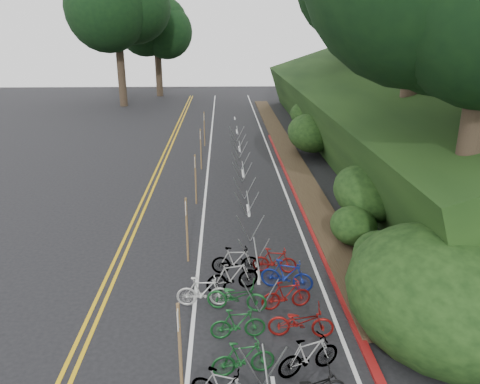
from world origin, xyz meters
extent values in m
plane|color=black|center=(0.00, 0.00, 0.00)|extent=(120.00, 120.00, 0.00)
cube|color=gold|center=(-2.15, 10.00, 0.00)|extent=(0.12, 80.00, 0.01)
cube|color=gold|center=(-1.85, 10.00, 0.00)|extent=(0.12, 80.00, 0.01)
cube|color=silver|center=(1.00, 10.00, 0.00)|extent=(0.12, 80.00, 0.01)
cube|color=silver|center=(5.20, 10.00, 0.00)|extent=(0.12, 80.00, 0.01)
cube|color=silver|center=(3.10, 4.00, 0.00)|extent=(0.10, 1.60, 0.01)
cube|color=silver|center=(3.10, 10.00, 0.00)|extent=(0.10, 1.60, 0.01)
cube|color=silver|center=(3.10, 16.00, 0.00)|extent=(0.10, 1.60, 0.01)
cube|color=silver|center=(3.10, 22.00, 0.00)|extent=(0.10, 1.60, 0.01)
cube|color=silver|center=(3.10, 28.00, 0.00)|extent=(0.10, 1.60, 0.01)
cube|color=silver|center=(3.10, 34.00, 0.00)|extent=(0.10, 1.60, 0.01)
cube|color=maroon|center=(5.70, 12.00, 0.05)|extent=(0.25, 28.00, 0.10)
cube|color=black|center=(13.50, 22.00, 2.80)|extent=(12.32, 44.00, 9.11)
cube|color=#382819|center=(6.40, 22.00, 0.08)|extent=(1.40, 44.00, 0.16)
ellipsoid|color=#284C19|center=(7.20, 3.00, 1.04)|extent=(2.00, 2.80, 1.60)
ellipsoid|color=#284C19|center=(8.00, 8.00, 1.55)|extent=(2.60, 3.64, 2.08)
ellipsoid|color=#284C19|center=(9.20, 14.00, 1.99)|extent=(2.20, 3.08, 1.76)
ellipsoid|color=#284C19|center=(7.80, 20.00, 1.56)|extent=(3.00, 4.20, 2.40)
ellipsoid|color=#284C19|center=(8.50, 26.00, 1.73)|extent=(2.40, 3.36, 1.92)
ellipsoid|color=#284C19|center=(9.80, 30.00, 2.41)|extent=(2.80, 3.92, 2.24)
ellipsoid|color=#284C19|center=(7.00, 6.00, 0.90)|extent=(1.80, 2.52, 1.44)
ellipsoid|color=#284C19|center=(10.00, 18.00, 2.60)|extent=(3.20, 4.48, 2.56)
ellipsoid|color=black|center=(8.00, 0.50, 1.21)|extent=(5.28, 6.16, 3.52)
cylinder|color=#2D2319|center=(9.50, 3.00, 4.39)|extent=(0.84, 0.84, 6.39)
cylinder|color=#2D2319|center=(11.00, 12.00, 6.19)|extent=(0.89, 0.89, 7.37)
cylinder|color=#2D2319|center=(13.50, 20.00, 7.38)|extent=(0.95, 0.95, 8.35)
cylinder|color=#2D2319|center=(12.50, 28.00, 6.24)|extent=(0.87, 0.87, 6.88)
cylinder|color=#2D2319|center=(15.00, 36.00, 7.43)|extent=(0.92, 0.92, 7.86)
cylinder|color=#2D2319|center=(-9.00, 42.00, 3.19)|extent=(0.84, 0.84, 6.39)
ellipsoid|color=black|center=(-9.00, 42.00, 9.01)|extent=(8.74, 8.74, 8.30)
cylinder|color=#2D2319|center=(-6.00, 50.00, 2.95)|extent=(0.81, 0.81, 5.90)
ellipsoid|color=black|center=(-6.00, 50.00, 8.19)|extent=(7.64, 7.64, 7.26)
cylinder|color=gray|center=(2.54, -1.55, 0.58)|extent=(0.59, 0.04, 1.15)
cylinder|color=gray|center=(3.10, -1.55, 0.58)|extent=(0.59, 0.04, 1.15)
cylinder|color=gray|center=(3.00, 3.00, 1.15)|extent=(0.05, 3.00, 0.05)
cylinder|color=gray|center=(2.72, 1.60, 0.57)|extent=(0.58, 0.04, 1.13)
cylinder|color=gray|center=(3.28, 1.60, 0.57)|extent=(0.58, 0.04, 1.13)
cylinder|color=gray|center=(2.72, 4.40, 0.57)|extent=(0.58, 0.04, 1.13)
cylinder|color=gray|center=(3.28, 4.40, 0.57)|extent=(0.58, 0.04, 1.13)
cylinder|color=gray|center=(3.00, 8.00, 1.15)|extent=(0.05, 3.00, 0.05)
cylinder|color=gray|center=(2.72, 6.60, 0.57)|extent=(0.58, 0.04, 1.13)
cylinder|color=gray|center=(3.28, 6.60, 0.57)|extent=(0.58, 0.04, 1.13)
cylinder|color=gray|center=(2.72, 9.40, 0.57)|extent=(0.58, 0.04, 1.13)
cylinder|color=gray|center=(3.28, 9.40, 0.57)|extent=(0.58, 0.04, 1.13)
cylinder|color=gray|center=(3.00, 13.00, 1.15)|extent=(0.05, 3.00, 0.05)
cylinder|color=gray|center=(2.72, 11.60, 0.57)|extent=(0.58, 0.04, 1.13)
cylinder|color=gray|center=(3.28, 11.60, 0.57)|extent=(0.58, 0.04, 1.13)
cylinder|color=gray|center=(2.72, 14.40, 0.57)|extent=(0.58, 0.04, 1.13)
cylinder|color=gray|center=(3.28, 14.40, 0.57)|extent=(0.58, 0.04, 1.13)
cylinder|color=gray|center=(3.00, 18.00, 1.15)|extent=(0.05, 3.00, 0.05)
cylinder|color=gray|center=(2.72, 16.60, 0.57)|extent=(0.58, 0.04, 1.13)
cylinder|color=gray|center=(3.28, 16.60, 0.57)|extent=(0.58, 0.04, 1.13)
cylinder|color=gray|center=(2.72, 19.40, 0.57)|extent=(0.58, 0.04, 1.13)
cylinder|color=gray|center=(3.28, 19.40, 0.57)|extent=(0.58, 0.04, 1.13)
cylinder|color=gray|center=(3.00, 23.00, 1.15)|extent=(0.05, 3.00, 0.05)
cylinder|color=gray|center=(2.72, 21.60, 0.57)|extent=(0.58, 0.04, 1.13)
cylinder|color=gray|center=(3.28, 21.60, 0.57)|extent=(0.58, 0.04, 1.13)
cylinder|color=gray|center=(2.72, 24.40, 0.57)|extent=(0.58, 0.04, 1.13)
cylinder|color=gray|center=(3.28, 24.40, 0.57)|extent=(0.58, 0.04, 1.13)
cylinder|color=brown|center=(0.89, -1.53, 1.18)|extent=(0.08, 0.08, 2.37)
cube|color=silver|center=(0.89, -1.53, 2.02)|extent=(0.02, 0.40, 0.50)
cylinder|color=brown|center=(0.60, 5.00, 1.25)|extent=(0.08, 0.08, 2.50)
cube|color=silver|center=(0.60, 5.00, 2.15)|extent=(0.02, 0.40, 0.50)
cylinder|color=brown|center=(0.60, 11.00, 1.25)|extent=(0.08, 0.08, 2.50)
cube|color=silver|center=(0.60, 11.00, 2.15)|extent=(0.02, 0.40, 0.50)
cylinder|color=brown|center=(0.60, 17.00, 1.25)|extent=(0.08, 0.08, 2.50)
cube|color=silver|center=(0.60, 17.00, 2.15)|extent=(0.02, 0.40, 0.50)
cylinder|color=brown|center=(0.60, 23.00, 1.25)|extent=(0.08, 0.08, 2.50)
cube|color=silver|center=(0.60, 23.00, 2.15)|extent=(0.02, 0.40, 0.50)
imported|color=beige|center=(1.28, 2.02, 0.50)|extent=(0.50, 1.67, 1.00)
imported|color=#144C1E|center=(2.38, -1.08, 0.49)|extent=(0.71, 1.67, 0.97)
imported|color=slate|center=(4.01, -1.07, 0.51)|extent=(1.07, 1.77, 1.03)
imported|color=#144C1E|center=(2.30, 0.37, 0.47)|extent=(0.56, 1.59, 0.94)
imported|color=maroon|center=(4.05, 0.39, 0.48)|extent=(0.80, 1.88, 0.96)
imported|color=#144C1E|center=(2.31, 1.76, 0.49)|extent=(0.96, 1.93, 0.97)
imported|color=maroon|center=(3.83, 1.78, 0.47)|extent=(0.73, 1.64, 0.95)
imported|color=slate|center=(2.20, 2.88, 0.53)|extent=(0.98, 1.85, 1.07)
imported|color=navy|center=(3.99, 2.90, 0.53)|extent=(1.05, 1.83, 1.06)
imported|color=slate|center=(2.34, 4.01, 0.51)|extent=(0.50, 1.70, 1.02)
imported|color=maroon|center=(3.71, 4.03, 0.47)|extent=(0.67, 1.61, 0.94)
camera|label=1|loc=(1.95, -10.59, 8.18)|focal=35.00mm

